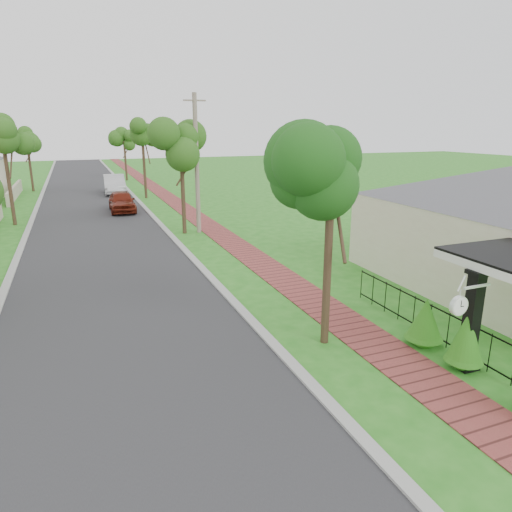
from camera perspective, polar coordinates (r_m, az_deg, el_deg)
ground at (r=10.89m, az=2.93°, el=-15.71°), size 160.00×160.00×0.00m
road at (r=28.99m, az=-19.41°, el=3.62°), size 7.00×120.00×0.02m
kerb_right at (r=29.33m, az=-12.29°, el=4.30°), size 0.30×120.00×0.10m
kerb_left at (r=29.11m, az=-26.59°, el=2.89°), size 0.30×120.00×0.10m
sidewalk at (r=29.85m, az=-7.35°, el=4.73°), size 1.50×120.00×0.03m
porch_post at (r=12.14m, az=25.27°, el=-7.89°), size 0.48×0.48×2.52m
picket_fence at (r=13.23m, az=22.90°, el=-8.44°), size 0.03×8.02×1.00m
street_trees at (r=35.29m, az=-20.46°, el=13.01°), size 10.70×37.65×5.89m
hedge_row at (r=11.90m, az=26.55°, el=-10.32°), size 0.92×4.47×2.00m
parked_car_red at (r=33.11m, az=-16.43°, el=6.56°), size 1.76×4.20×1.42m
parked_car_white at (r=42.42m, az=-17.27°, el=8.55°), size 1.94×5.02×1.63m
near_tree at (r=11.65m, az=9.36°, el=8.28°), size 2.06×2.06×5.28m
utility_pole at (r=25.20m, az=-7.42°, el=11.33°), size 1.20×0.24×7.41m
station_clock at (r=10.99m, az=24.15°, el=-5.52°), size 1.07×0.13×0.64m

